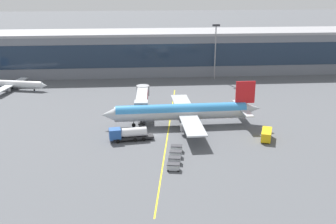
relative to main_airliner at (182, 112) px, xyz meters
name	(u,v)px	position (x,y,z in m)	size (l,w,h in m)	color
ground_plane	(155,135)	(-7.67, -6.72, -3.81)	(700.00, 700.00, 0.00)	#515459
apron_lead_in_line	(168,132)	(-4.16, -4.72, -3.81)	(0.30, 80.00, 0.01)	yellow
terminal_building	(141,52)	(-9.72, 61.97, 4.59)	(174.17, 18.57, 16.76)	slate
main_airliner	(182,112)	(0.00, 0.00, 0.00)	(42.88, 33.84, 11.70)	#B2B7BC
jet_bridge	(142,98)	(-10.43, 10.24, 0.99)	(4.64, 19.32, 6.50)	#B2B7BC
fuel_tanker	(128,134)	(-14.27, -9.64, -2.06)	(11.03, 3.87, 3.25)	#232326
lavatory_truck	(266,135)	(19.36, -12.00, -2.39)	(4.16, 6.24, 2.50)	yellow
baggage_cart_0	(173,167)	(-4.77, -26.56, -3.03)	(2.87, 2.00, 1.48)	#B2B7BC
baggage_cart_1	(174,160)	(-4.24, -23.40, -3.03)	(2.87, 2.00, 1.48)	gray
baggage_cart_2	(176,154)	(-3.71, -20.25, -3.03)	(2.87, 2.00, 1.48)	#B2B7BC
baggage_cart_3	(177,148)	(-3.19, -17.09, -3.03)	(2.87, 2.00, 1.48)	#B2B7BC
commuter_jet_far	(13,84)	(-54.62, 39.44, -1.62)	(24.69, 19.80, 6.65)	silver
apron_light_mast_0	(215,47)	(17.94, 50.01, 8.45)	(2.80, 0.50, 20.67)	gray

